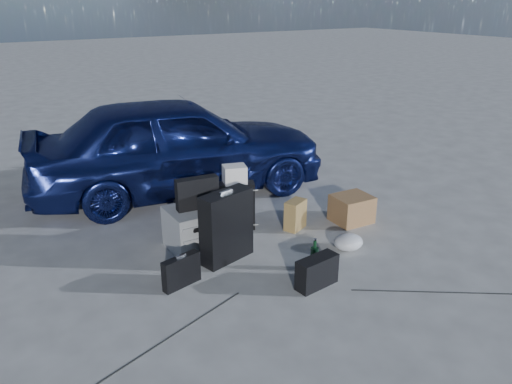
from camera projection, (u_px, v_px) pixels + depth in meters
ground at (283, 263)px, 5.05m from camera, size 60.00×60.00×0.00m
car at (178, 145)px, 6.69m from camera, size 4.12×2.23×1.33m
pelican_case at (198, 227)px, 5.32m from camera, size 0.62×0.51×0.45m
laptop_bag at (197, 193)px, 5.18m from camera, size 0.46×0.16×0.34m
briefcase at (181, 271)px, 4.61m from camera, size 0.40×0.17×0.30m
suitcase_left at (227, 226)px, 5.01m from camera, size 0.60×0.33×0.73m
suitcase_right at (234, 206)px, 5.71m from camera, size 0.50×0.35×0.56m
white_carton at (235, 174)px, 5.58m from camera, size 0.30×0.27×0.20m
duffel_bag at (201, 208)px, 5.99m from camera, size 0.64×0.36×0.30m
flat_box_white at (201, 194)px, 5.91m from camera, size 0.47×0.37×0.08m
flat_box_black at (201, 189)px, 5.89m from camera, size 0.27×0.21×0.06m
kraft_bag at (295, 215)px, 5.75m from camera, size 0.30×0.25×0.35m
cardboard_box at (352, 209)px, 5.94m from camera, size 0.46×0.41×0.33m
plastic_bag at (348, 242)px, 5.30m from camera, size 0.38×0.35×0.18m
messenger_bag at (317, 272)px, 4.61m from camera, size 0.43×0.20×0.29m
green_bottle at (314, 255)px, 4.88m from camera, size 0.09×0.09×0.32m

